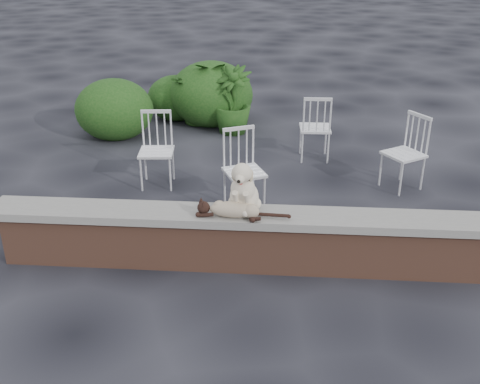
# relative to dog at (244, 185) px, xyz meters

# --- Properties ---
(ground) EXTENTS (60.00, 60.00, 0.00)m
(ground) POSITION_rel_dog_xyz_m (0.68, -0.06, -0.84)
(ground) COLOR black
(ground) RESTS_ON ground
(brick_wall) EXTENTS (6.00, 0.30, 0.50)m
(brick_wall) POSITION_rel_dog_xyz_m (0.68, -0.06, -0.59)
(brick_wall) COLOR brown
(brick_wall) RESTS_ON ground
(capstone) EXTENTS (6.20, 0.40, 0.08)m
(capstone) POSITION_rel_dog_xyz_m (0.68, -0.06, -0.30)
(capstone) COLOR slate
(capstone) RESTS_ON brick_wall
(dog) EXTENTS (0.40, 0.49, 0.52)m
(dog) POSITION_rel_dog_xyz_m (0.00, 0.00, 0.00)
(dog) COLOR beige
(dog) RESTS_ON capstone
(cat) EXTENTS (1.05, 0.38, 0.17)m
(cat) POSITION_rel_dog_xyz_m (-0.08, -0.15, -0.17)
(cat) COLOR tan
(cat) RESTS_ON capstone
(chair_b) EXTENTS (0.61, 0.61, 0.94)m
(chair_b) POSITION_rel_dog_xyz_m (-1.22, 1.76, -0.37)
(chair_b) COLOR white
(chair_b) RESTS_ON ground
(chair_c) EXTENTS (0.58, 0.58, 0.94)m
(chair_c) POSITION_rel_dog_xyz_m (0.80, 2.84, -0.37)
(chair_c) COLOR white
(chair_c) RESTS_ON ground
(chair_a) EXTENTS (0.74, 0.74, 0.94)m
(chair_a) POSITION_rel_dog_xyz_m (-0.08, 1.20, -0.37)
(chair_a) COLOR white
(chair_a) RESTS_ON ground
(chair_d) EXTENTS (0.78, 0.78, 0.94)m
(chair_d) POSITION_rel_dog_xyz_m (1.85, 1.91, -0.37)
(chair_d) COLOR white
(chair_d) RESTS_ON ground
(potted_plant_a) EXTENTS (1.12, 1.02, 1.07)m
(potted_plant_a) POSITION_rel_dog_xyz_m (-1.03, 4.35, -0.31)
(potted_plant_a) COLOR #163F12
(potted_plant_a) RESTS_ON ground
(potted_plant_b) EXTENTS (0.77, 0.77, 1.06)m
(potted_plant_b) POSITION_rel_dog_xyz_m (-0.45, 3.88, -0.31)
(potted_plant_b) COLOR #163F12
(potted_plant_b) RESTS_ON ground
(shrubbery) EXTENTS (2.72, 2.01, 1.10)m
(shrubbery) POSITION_rel_dog_xyz_m (-1.43, 4.13, -0.40)
(shrubbery) COLOR #163F12
(shrubbery) RESTS_ON ground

